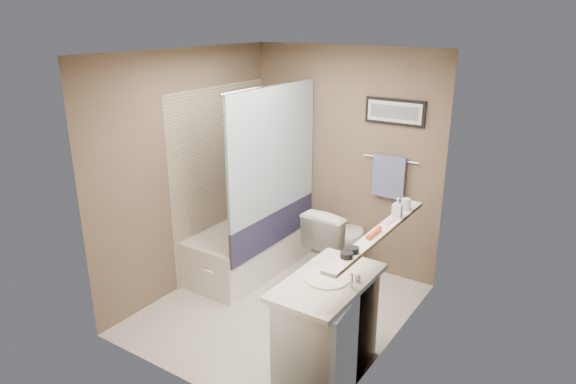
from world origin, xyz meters
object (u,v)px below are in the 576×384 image
Objects in this scene: candle_bowl_near at (347,255)px; glass_jar at (406,204)px; vanity at (328,331)px; candle_bowl_far at (353,250)px; soap_bottle at (397,207)px; hair_brush_front at (374,233)px; bathtub at (250,248)px; toilet at (339,242)px.

candle_bowl_near is 1.09m from glass_jar.
candle_bowl_far reaches higher than vanity.
vanity is at bearing -103.16° from soap_bottle.
soap_bottle reaches higher than vanity.
hair_brush_front is at bearing -90.00° from glass_jar.
candle_bowl_far is at bearing -8.93° from vanity.
bathtub is at bearing 176.08° from glass_jar.
bathtub is 2.05m from soap_bottle.
glass_jar is at bearing 90.00° from candle_bowl_far.
toilet is 8.17× the size of glass_jar.
soap_bottle reaches higher than candle_bowl_far.
bathtub is 2.33m from candle_bowl_near.
vanity is 5.41× the size of soap_bottle.
toilet is at bearing 142.04° from soap_bottle.
glass_jar is (0.00, 1.09, 0.03)m from candle_bowl_near.
bathtub is at bearing 147.95° from candle_bowl_far.
hair_brush_front is at bearing -22.29° from bathtub.
candle_bowl_far is at bearing -90.00° from hair_brush_front.
candle_bowl_far is (0.19, -0.01, 0.73)m from vanity.
candle_bowl_near is at bearing 122.71° from toilet.
glass_jar is 0.20m from soap_bottle.
toilet is 1.95m from candle_bowl_near.
toilet is at bearing 127.84° from hair_brush_front.
glass_jar reaches higher than bathtub.
vanity is 10.00× the size of candle_bowl_near.
candle_bowl_near reaches higher than vanity.
hair_brush_front is 0.64m from glass_jar.
toilet is 1.61m from hair_brush_front.
candle_bowl_near is 0.90× the size of glass_jar.
candle_bowl_near is 0.54× the size of soap_bottle.
soap_bottle is at bearing 90.00° from candle_bowl_near.
bathtub is 1.84× the size of toilet.
candle_bowl_near is at bearing -34.86° from vanity.
candle_bowl_far is at bearing 124.21° from toilet.
hair_brush_front is (0.00, 0.36, 0.00)m from candle_bowl_far.
candle_bowl_far is 1.00m from glass_jar.
bathtub is at bearing 156.88° from hair_brush_front.
bathtub is at bearing 139.79° from vanity.
candle_bowl_far reaches higher than toilet.
glass_jar is at bearing 90.00° from candle_bowl_near.
soap_bottle reaches higher than bathtub.
candle_bowl_near is at bearing -33.32° from bathtub.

